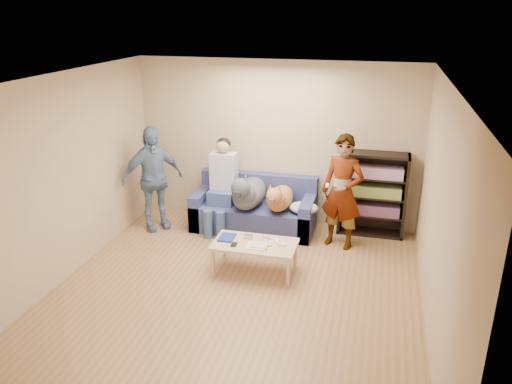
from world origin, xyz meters
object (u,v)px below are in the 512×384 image
(camera_silver, at_px, (248,237))
(person_seated, at_px, (222,182))
(sofa, at_px, (255,211))
(bookshelf, at_px, (373,192))
(person_standing_right, at_px, (342,192))
(dog_gray, at_px, (248,193))
(dog_tan, at_px, (279,198))
(coffee_table, at_px, (255,246))
(notebook_blue, at_px, (227,237))
(person_standing_left, at_px, (153,179))

(camera_silver, bearing_deg, person_seated, 122.65)
(sofa, height_order, bookshelf, bookshelf)
(person_standing_right, distance_m, dog_gray, 1.44)
(dog_tan, relative_size, coffee_table, 1.04)
(person_seated, height_order, dog_tan, person_seated)
(sofa, xyz_separation_m, dog_tan, (0.44, -0.21, 0.34))
(dog_tan, distance_m, bookshelf, 1.44)
(notebook_blue, distance_m, camera_silver, 0.29)
(sofa, bearing_deg, person_standing_right, -13.02)
(person_standing_right, height_order, person_seated, person_standing_right)
(person_standing_right, relative_size, coffee_table, 1.53)
(person_standing_left, height_order, notebook_blue, person_standing_left)
(person_standing_left, xyz_separation_m, camera_silver, (1.77, -0.87, -0.38))
(person_standing_left, distance_m, dog_tan, 1.99)
(sofa, distance_m, bookshelf, 1.86)
(person_standing_left, relative_size, bookshelf, 1.27)
(notebook_blue, distance_m, person_seated, 1.34)
(camera_silver, relative_size, sofa, 0.06)
(notebook_blue, height_order, dog_tan, dog_tan)
(camera_silver, bearing_deg, sofa, 100.65)
(camera_silver, xyz_separation_m, sofa, (-0.24, 1.27, -0.16))
(dog_gray, xyz_separation_m, dog_tan, (0.49, 0.01, -0.05))
(camera_silver, bearing_deg, person_standing_left, 153.88)
(person_seated, distance_m, dog_gray, 0.47)
(dog_gray, bearing_deg, notebook_blue, -89.63)
(person_standing_right, relative_size, bookshelf, 1.30)
(camera_silver, distance_m, person_seated, 1.39)
(camera_silver, relative_size, person_seated, 0.07)
(notebook_blue, height_order, bookshelf, bookshelf)
(person_standing_left, xyz_separation_m, dog_gray, (1.48, 0.17, -0.16))
(person_standing_right, height_order, camera_silver, person_standing_right)
(notebook_blue, relative_size, person_seated, 0.18)
(person_standing_left, bearing_deg, sofa, -30.26)
(notebook_blue, bearing_deg, dog_tan, 67.00)
(camera_silver, xyz_separation_m, bookshelf, (1.56, 1.50, 0.23))
(dog_gray, bearing_deg, person_standing_right, -3.73)
(bookshelf, bearing_deg, sofa, -172.60)
(dog_gray, xyz_separation_m, bookshelf, (1.85, 0.46, 0.01))
(sofa, distance_m, coffee_table, 1.44)
(bookshelf, bearing_deg, camera_silver, -136.14)
(notebook_blue, bearing_deg, camera_silver, 14.04)
(coffee_table, bearing_deg, person_standing_right, 46.29)
(dog_gray, bearing_deg, coffee_table, -70.68)
(bookshelf, bearing_deg, person_standing_left, -169.26)
(notebook_blue, distance_m, dog_gray, 1.14)
(sofa, bearing_deg, camera_silver, -79.35)
(dog_tan, height_order, bookshelf, bookshelf)
(dog_gray, xyz_separation_m, coffee_table, (0.41, -1.16, -0.30))
(person_standing_right, bearing_deg, bookshelf, 70.07)
(dog_tan, bearing_deg, person_standing_right, -6.53)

